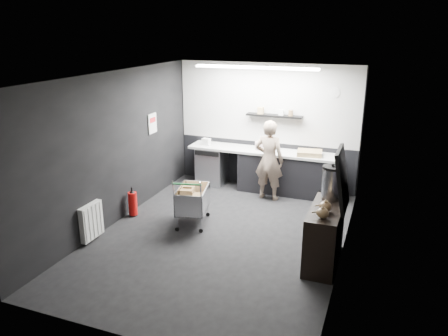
% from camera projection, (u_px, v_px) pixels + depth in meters
% --- Properties ---
extents(floor, '(5.50, 5.50, 0.00)m').
position_uv_depth(floor, '(221.00, 236.00, 7.45)').
color(floor, black).
rests_on(floor, ground).
extents(ceiling, '(5.50, 5.50, 0.00)m').
position_uv_depth(ceiling, '(220.00, 76.00, 6.61)').
color(ceiling, white).
rests_on(ceiling, wall_back).
extents(wall_back, '(5.50, 0.00, 5.50)m').
position_uv_depth(wall_back, '(266.00, 126.00, 9.47)').
color(wall_back, black).
rests_on(wall_back, floor).
extents(wall_front, '(5.50, 0.00, 5.50)m').
position_uv_depth(wall_front, '(125.00, 232.00, 4.59)').
color(wall_front, black).
rests_on(wall_front, floor).
extents(wall_left, '(0.00, 5.50, 5.50)m').
position_uv_depth(wall_left, '(115.00, 149.00, 7.71)').
color(wall_left, black).
rests_on(wall_left, floor).
extents(wall_right, '(0.00, 5.50, 5.50)m').
position_uv_depth(wall_right, '(348.00, 175.00, 6.35)').
color(wall_right, black).
rests_on(wall_right, floor).
extents(kitchen_wall_panel, '(3.95, 0.02, 1.70)m').
position_uv_depth(kitchen_wall_panel, '(267.00, 103.00, 9.30)').
color(kitchen_wall_panel, beige).
rests_on(kitchen_wall_panel, wall_back).
extents(dado_panel, '(3.95, 0.02, 1.00)m').
position_uv_depth(dado_panel, '(265.00, 164.00, 9.72)').
color(dado_panel, black).
rests_on(dado_panel, wall_back).
extents(floating_shelf, '(1.20, 0.22, 0.04)m').
position_uv_depth(floating_shelf, '(274.00, 116.00, 9.21)').
color(floating_shelf, black).
rests_on(floating_shelf, wall_back).
extents(wall_clock, '(0.20, 0.03, 0.20)m').
position_uv_depth(wall_clock, '(335.00, 93.00, 8.72)').
color(wall_clock, silver).
rests_on(wall_clock, wall_back).
extents(poster, '(0.02, 0.30, 0.40)m').
position_uv_depth(poster, '(152.00, 123.00, 8.79)').
color(poster, silver).
rests_on(poster, wall_left).
extents(poster_red_band, '(0.02, 0.22, 0.10)m').
position_uv_depth(poster_red_band, '(152.00, 120.00, 8.77)').
color(poster_red_band, red).
rests_on(poster_red_band, poster).
extents(radiator, '(0.10, 0.50, 0.60)m').
position_uv_depth(radiator, '(91.00, 221.00, 7.20)').
color(radiator, silver).
rests_on(radiator, wall_left).
extents(ceiling_strip, '(2.40, 0.20, 0.04)m').
position_uv_depth(ceiling_strip, '(256.00, 68.00, 8.26)').
color(ceiling_strip, white).
rests_on(ceiling_strip, ceiling).
extents(prep_counter, '(3.20, 0.61, 0.90)m').
position_uv_depth(prep_counter, '(267.00, 170.00, 9.41)').
color(prep_counter, black).
rests_on(prep_counter, floor).
extents(person, '(0.64, 0.45, 1.66)m').
position_uv_depth(person, '(269.00, 160.00, 8.84)').
color(person, beige).
rests_on(person, floor).
extents(shopping_cart, '(0.68, 0.96, 0.93)m').
position_uv_depth(shopping_cart, '(192.00, 201.00, 7.80)').
color(shopping_cart, silver).
rests_on(shopping_cart, floor).
extents(sideboard, '(0.51, 1.19, 1.78)m').
position_uv_depth(sideboard, '(326.00, 227.00, 6.49)').
color(sideboard, black).
rests_on(sideboard, floor).
extents(fire_extinguisher, '(0.16, 0.16, 0.54)m').
position_uv_depth(fire_extinguisher, '(133.00, 203.00, 8.18)').
color(fire_extinguisher, '#BD0E0C').
rests_on(fire_extinguisher, floor).
extents(cardboard_box, '(0.54, 0.44, 0.10)m').
position_uv_depth(cardboard_box, '(310.00, 153.00, 8.91)').
color(cardboard_box, '#A28756').
rests_on(cardboard_box, prep_counter).
extents(pink_tub, '(0.18, 0.18, 0.18)m').
position_uv_depth(pink_tub, '(259.00, 146.00, 9.31)').
color(pink_tub, beige).
rests_on(pink_tub, prep_counter).
extents(white_container, '(0.18, 0.15, 0.15)m').
position_uv_depth(white_container, '(206.00, 142.00, 9.68)').
color(white_container, silver).
rests_on(white_container, prep_counter).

